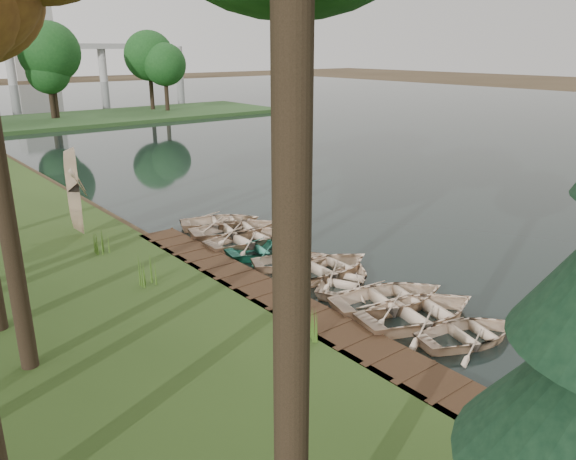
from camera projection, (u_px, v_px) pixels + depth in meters
ground at (305, 288)px, 19.17m from camera, size 300.00×300.00×0.00m
water at (412, 136)px, 51.83m from camera, size 130.00×200.00×0.05m
boardwalk at (268, 297)px, 18.17m from camera, size 1.60×16.00×0.30m
peninsula at (63, 121)px, 60.93m from camera, size 50.00×14.00×0.45m
far_trees at (22, 62)px, 57.02m from camera, size 45.60×5.60×8.80m
building_a at (30, 42)px, 138.01m from camera, size 10.00×8.00×18.00m
rowboat_0 at (470, 331)px, 15.52m from camera, size 3.64×3.05×0.65m
rowboat_1 at (420, 309)px, 16.59m from camera, size 4.54×3.68×0.83m
rowboat_2 at (390, 295)px, 17.55m from camera, size 4.49×3.74×0.80m
rowboat_3 at (345, 278)px, 19.10m from camera, size 3.70×3.26×0.64m
rowboat_4 at (328, 265)px, 20.01m from camera, size 3.83×2.79×0.78m
rowboat_5 at (294, 259)px, 20.80m from camera, size 3.75×3.29×0.65m
rowboat_6 at (267, 247)px, 22.01m from camera, size 3.65×2.92×0.67m
rowboat_7 at (248, 236)px, 23.05m from camera, size 3.83×2.77×0.78m
rowboat_8 at (235, 227)px, 24.18m from camera, size 4.48×3.64×0.82m
rowboat_9 at (220, 220)px, 25.33m from camera, size 4.29×3.75×0.74m
stored_rowboat at (81, 226)px, 23.59m from camera, size 4.21×3.50×0.75m
reeds_0 at (309, 326)px, 15.00m from camera, size 0.60×0.60×0.90m
reeds_1 at (286, 309)px, 15.74m from camera, size 0.60×0.60×1.09m
reeds_2 at (148, 272)px, 18.46m from camera, size 0.60×0.60×0.98m
reeds_3 at (101, 242)px, 21.48m from camera, size 0.60×0.60×0.85m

